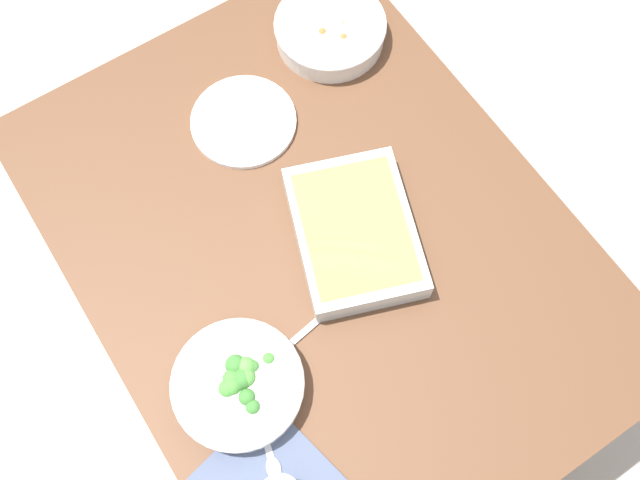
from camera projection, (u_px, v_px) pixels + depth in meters
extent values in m
plane|color=#B2A899|center=(320.00, 336.00, 2.11)|extent=(6.00, 6.00, 0.00)
cube|color=brown|center=(320.00, 244.00, 1.44)|extent=(1.20, 0.90, 0.04)
cylinder|color=brown|center=(78.00, 211.00, 1.87)|extent=(0.06, 0.06, 0.70)
cylinder|color=brown|center=(330.00, 71.00, 2.03)|extent=(0.06, 0.06, 0.70)
cylinder|color=brown|center=(588.00, 397.00, 1.70)|extent=(0.06, 0.06, 0.70)
cylinder|color=silver|center=(330.00, 31.00, 1.57)|extent=(0.23, 0.23, 0.05)
torus|color=silver|center=(330.00, 24.00, 1.55)|extent=(0.24, 0.24, 0.01)
cylinder|color=#B2844C|center=(330.00, 30.00, 1.57)|extent=(0.19, 0.19, 0.03)
sphere|color=#C66633|center=(343.00, 38.00, 1.54)|extent=(0.02, 0.02, 0.02)
sphere|color=#B2844C|center=(343.00, 24.00, 1.56)|extent=(0.02, 0.02, 0.02)
sphere|color=#C66633|center=(322.00, 33.00, 1.55)|extent=(0.02, 0.02, 0.02)
cylinder|color=silver|center=(238.00, 386.00, 1.29)|extent=(0.23, 0.23, 0.05)
torus|color=silver|center=(237.00, 383.00, 1.27)|extent=(0.24, 0.24, 0.01)
cylinder|color=#8CB272|center=(238.00, 385.00, 1.29)|extent=(0.19, 0.19, 0.02)
sphere|color=#3D7A33|center=(253.00, 407.00, 1.26)|extent=(0.03, 0.03, 0.03)
sphere|color=#3D7A33|center=(236.00, 365.00, 1.28)|extent=(0.04, 0.04, 0.04)
sphere|color=#478C38|center=(232.00, 379.00, 1.27)|extent=(0.03, 0.03, 0.03)
sphere|color=#478C38|center=(232.00, 386.00, 1.27)|extent=(0.04, 0.04, 0.04)
sphere|color=#569E42|center=(246.00, 367.00, 1.28)|extent=(0.04, 0.04, 0.04)
sphere|color=#478C38|center=(227.00, 389.00, 1.27)|extent=(0.03, 0.03, 0.03)
sphere|color=#3D7A33|center=(243.00, 378.00, 1.27)|extent=(0.04, 0.04, 0.04)
sphere|color=#478C38|center=(269.00, 359.00, 1.29)|extent=(0.02, 0.02, 0.02)
sphere|color=#3D7A33|center=(247.00, 397.00, 1.26)|extent=(0.03, 0.03, 0.03)
sphere|color=#569E42|center=(245.00, 378.00, 1.27)|extent=(0.04, 0.04, 0.04)
sphere|color=#3D7A33|center=(253.00, 367.00, 1.28)|extent=(0.02, 0.02, 0.02)
sphere|color=#3D7A33|center=(237.00, 384.00, 1.27)|extent=(0.03, 0.03, 0.03)
cube|color=silver|center=(355.00, 233.00, 1.40)|extent=(0.36, 0.31, 0.06)
cube|color=#DBAD56|center=(355.00, 230.00, 1.38)|extent=(0.31, 0.27, 0.04)
cylinder|color=white|center=(244.00, 121.00, 1.51)|extent=(0.22, 0.22, 0.01)
cube|color=silver|center=(330.00, 38.00, 1.60)|extent=(0.12, 0.09, 0.01)
ellipsoid|color=silver|center=(294.00, 26.00, 1.61)|extent=(0.05, 0.04, 0.01)
cube|color=silver|center=(306.00, 331.00, 1.35)|extent=(0.03, 0.14, 0.01)
ellipsoid|color=silver|center=(271.00, 361.00, 1.33)|extent=(0.03, 0.04, 0.01)
cube|color=silver|center=(260.00, 421.00, 1.29)|extent=(0.14, 0.05, 0.01)
ellipsoid|color=silver|center=(274.00, 468.00, 1.26)|extent=(0.05, 0.04, 0.01)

